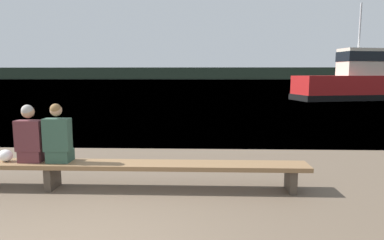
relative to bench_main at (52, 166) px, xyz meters
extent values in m
plane|color=teal|center=(1.09, 123.26, -0.40)|extent=(240.00, 240.00, 0.00)
cube|color=#2D3D2D|center=(1.09, 125.60, 1.75)|extent=(600.00, 12.00, 4.29)
cube|color=brown|center=(0.00, 0.00, 0.04)|extent=(8.92, 0.52, 0.08)
cube|color=#42382D|center=(4.16, 0.00, -0.20)|extent=(0.12, 0.44, 0.39)
cube|color=#42382D|center=(0.00, 0.00, -0.20)|extent=(0.12, 0.44, 0.39)
cube|color=#56282D|center=(-0.36, 0.06, 0.18)|extent=(0.39, 0.35, 0.21)
cube|color=#56282D|center=(-0.36, -0.02, 0.55)|extent=(0.45, 0.22, 0.53)
sphere|color=tan|center=(-0.36, -0.02, 0.96)|extent=(0.22, 0.22, 0.22)
sphere|color=gray|center=(-0.36, -0.04, 0.99)|extent=(0.20, 0.20, 0.20)
cube|color=#2D4C3D|center=(0.13, 0.06, 0.18)|extent=(0.39, 0.35, 0.21)
cube|color=#2D4C3D|center=(0.13, -0.02, 0.56)|extent=(0.45, 0.22, 0.57)
sphere|color=tan|center=(0.13, -0.02, 0.99)|extent=(0.20, 0.20, 0.20)
sphere|color=brown|center=(0.13, -0.04, 1.01)|extent=(0.19, 0.19, 0.19)
ellipsoid|color=white|center=(-0.82, 0.00, 0.18)|extent=(0.25, 0.19, 0.21)
cube|color=#A81919|center=(14.32, 21.32, 0.53)|extent=(9.70, 4.83, 1.86)
cube|color=black|center=(14.32, 21.32, -0.17)|extent=(9.90, 4.98, 0.45)
cube|color=beige|center=(14.77, 21.42, 2.50)|extent=(3.55, 2.37, 2.06)
cube|color=black|center=(14.77, 21.42, 2.91)|extent=(3.63, 2.44, 0.74)
cylinder|color=#B2B2B7|center=(14.46, 21.35, 5.22)|extent=(0.14, 0.14, 3.38)
camera|label=1|loc=(2.67, -5.74, 1.61)|focal=32.00mm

